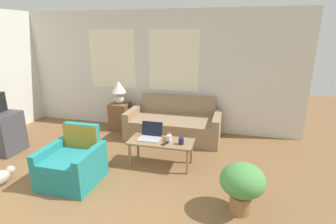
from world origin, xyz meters
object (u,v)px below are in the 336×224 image
coffee_table (161,144)px  cup_white (169,136)px  armchair (73,165)px  potted_plant (242,183)px  couch (174,125)px  cup_yellow (169,138)px  table_lamp (119,90)px  laptop (150,135)px  cup_navy (181,141)px  tv_remote (165,143)px  cat_black (0,178)px

coffee_table → cup_white: cup_white is taller
armchair → coffee_table: 1.38m
coffee_table → potted_plant: potted_plant is taller
couch → cup_yellow: bearing=-80.8°
table_lamp → potted_plant: 3.58m
laptop → cup_white: bearing=13.0°
potted_plant → armchair: bearing=177.2°
table_lamp → cup_navy: (1.73, -1.49, -0.42)m
cup_yellow → tv_remote: 0.14m
couch → table_lamp: table_lamp is taller
cup_navy → tv_remote: 0.26m
tv_remote → cup_yellow: bearing=77.1°
laptop → tv_remote: laptop is taller
cup_navy → cup_white: 0.30m
coffee_table → cat_black: 2.43m
couch → coffee_table: couch is taller
cup_navy → potted_plant: 1.26m
cup_white → coffee_table: bearing=-130.9°
laptop → potted_plant: size_ratio=0.56×
armchair → potted_plant: (2.41, -0.12, 0.14)m
armchair → tv_remote: bearing=28.8°
couch → laptop: (-0.13, -1.21, 0.24)m
cup_navy → cup_yellow: (-0.22, 0.08, -0.00)m
cup_navy → cat_black: cup_navy is taller
laptop → tv_remote: size_ratio=2.32×
armchair → couch: bearing=62.6°
coffee_table → potted_plant: bearing=-35.1°
armchair → cup_white: (1.24, 0.91, 0.23)m
table_lamp → laptop: size_ratio=1.42×
couch → armchair: (-1.06, -2.05, 0.00)m
coffee_table → cup_navy: bearing=-8.5°
tv_remote → couch: bearing=97.1°
tv_remote → table_lamp: bearing=133.9°
table_lamp → cup_white: bearing=-41.3°
couch → cup_navy: 1.40m
laptop → cat_black: (-1.92, -1.21, -0.39)m
table_lamp → cat_black: (-0.74, -2.59, -0.80)m
cup_white → potted_plant: 1.56m
armchair → table_lamp: table_lamp is taller
potted_plant → laptop: bearing=147.1°
cup_navy → tv_remote: size_ratio=0.68×
armchair → cat_black: size_ratio=1.36×
cup_navy → cup_yellow: 0.23m
cup_white → armchair: bearing=-143.7°
armchair → tv_remote: size_ratio=5.20×
coffee_table → potted_plant: size_ratio=1.65×
couch → coffee_table: size_ratio=1.81×
laptop → tv_remote: bearing=-28.1°
armchair → laptop: bearing=42.0°
table_lamp → laptop: bearing=-49.5°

